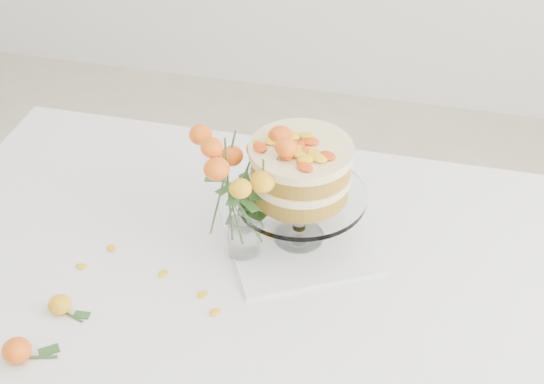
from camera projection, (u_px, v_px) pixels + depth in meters
The scene contains 11 objects.
table at pixel (231, 279), 1.72m from camera, with size 1.43×0.93×0.76m.
napkin at pixel (299, 238), 1.70m from camera, with size 0.31×0.31×0.01m, color white.
cake_stand at pixel (301, 175), 1.59m from camera, with size 0.29×0.29×0.26m.
rose_vase at pixel (242, 178), 1.54m from camera, with size 0.25×0.25×0.35m.
loose_rose_near at pixel (60, 305), 1.52m from camera, with size 0.08×0.05×0.04m.
loose_rose_far at pixel (17, 351), 1.43m from camera, with size 0.10×0.06×0.05m.
stray_petal_a at pixel (163, 274), 1.62m from camera, with size 0.03×0.02×0.00m, color yellow.
stray_petal_b at pixel (202, 295), 1.57m from camera, with size 0.03×0.02×0.00m, color yellow.
stray_petal_c at pixel (215, 312), 1.53m from camera, with size 0.03×0.02×0.00m, color yellow.
stray_petal_d at pixel (111, 248), 1.68m from camera, with size 0.03×0.02×0.00m, color yellow.
stray_petal_e at pixel (81, 266), 1.64m from camera, with size 0.03×0.02×0.00m, color yellow.
Camera 1 is at (0.38, -1.18, 1.90)m, focal length 50.00 mm.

